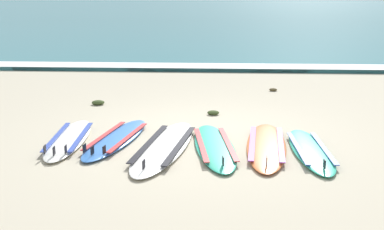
{
  "coord_description": "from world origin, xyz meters",
  "views": [
    {
      "loc": [
        0.22,
        -7.15,
        2.26
      ],
      "look_at": [
        -0.17,
        0.35,
        0.25
      ],
      "focal_mm": 45.49,
      "sensor_mm": 36.0,
      "label": 1
    }
  ],
  "objects_px": {
    "surfboard_5": "(310,150)",
    "surfboard_0": "(69,139)",
    "surfboard_2": "(164,146)",
    "surfboard_4": "(266,146)",
    "surfboard_1": "(116,139)",
    "surfboard_3": "(215,146)"
  },
  "relations": [
    {
      "from": "surfboard_4",
      "to": "surfboard_5",
      "type": "xyz_separation_m",
      "value": [
        0.6,
        -0.17,
        0.0
      ]
    },
    {
      "from": "surfboard_0",
      "to": "surfboard_2",
      "type": "relative_size",
      "value": 0.81
    },
    {
      "from": "surfboard_1",
      "to": "surfboard_2",
      "type": "height_order",
      "value": "same"
    },
    {
      "from": "surfboard_1",
      "to": "surfboard_3",
      "type": "distance_m",
      "value": 1.5
    },
    {
      "from": "surfboard_1",
      "to": "surfboard_2",
      "type": "distance_m",
      "value": 0.82
    },
    {
      "from": "surfboard_4",
      "to": "surfboard_1",
      "type": "bearing_deg",
      "value": 174.45
    },
    {
      "from": "surfboard_1",
      "to": "surfboard_2",
      "type": "xyz_separation_m",
      "value": [
        0.76,
        -0.32,
        -0.0
      ]
    },
    {
      "from": "surfboard_1",
      "to": "surfboard_4",
      "type": "xyz_separation_m",
      "value": [
        2.22,
        -0.22,
        -0.0
      ]
    },
    {
      "from": "surfboard_4",
      "to": "surfboard_2",
      "type": "bearing_deg",
      "value": -175.92
    },
    {
      "from": "surfboard_3",
      "to": "surfboard_5",
      "type": "relative_size",
      "value": 1.11
    },
    {
      "from": "surfboard_5",
      "to": "surfboard_0",
      "type": "bearing_deg",
      "value": 174.58
    },
    {
      "from": "surfboard_0",
      "to": "surfboard_5",
      "type": "bearing_deg",
      "value": -5.42
    },
    {
      "from": "surfboard_4",
      "to": "surfboard_5",
      "type": "bearing_deg",
      "value": -15.91
    },
    {
      "from": "surfboard_0",
      "to": "surfboard_2",
      "type": "distance_m",
      "value": 1.49
    },
    {
      "from": "surfboard_0",
      "to": "surfboard_2",
      "type": "xyz_separation_m",
      "value": [
        1.47,
        -0.27,
        -0.0
      ]
    },
    {
      "from": "surfboard_0",
      "to": "surfboard_5",
      "type": "xyz_separation_m",
      "value": [
        3.52,
        -0.33,
        -0.0
      ]
    },
    {
      "from": "surfboard_2",
      "to": "surfboard_4",
      "type": "xyz_separation_m",
      "value": [
        1.46,
        0.1,
        0.0
      ]
    },
    {
      "from": "surfboard_2",
      "to": "surfboard_4",
      "type": "relative_size",
      "value": 1.13
    },
    {
      "from": "surfboard_1",
      "to": "surfboard_2",
      "type": "bearing_deg",
      "value": -22.86
    },
    {
      "from": "surfboard_1",
      "to": "surfboard_2",
      "type": "relative_size",
      "value": 0.84
    },
    {
      "from": "surfboard_1",
      "to": "surfboard_3",
      "type": "height_order",
      "value": "same"
    },
    {
      "from": "surfboard_5",
      "to": "surfboard_2",
      "type": "bearing_deg",
      "value": 178.17
    }
  ]
}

